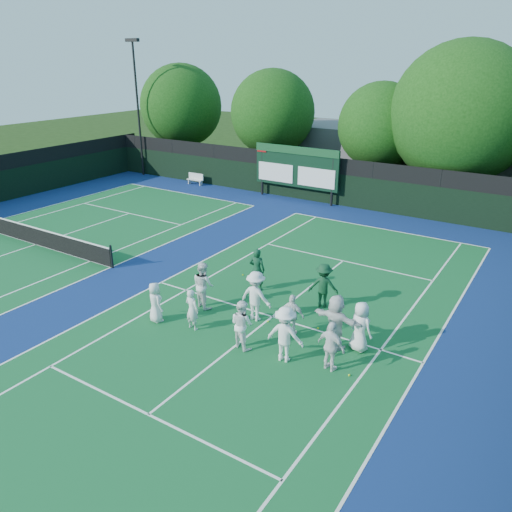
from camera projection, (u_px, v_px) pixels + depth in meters
The scene contains 31 objects.
ground at pixel (258, 329), 17.48m from camera, with size 120.00×120.00×0.00m, color #19330D.
court_apron at pixel (152, 280), 21.27m from camera, with size 34.00×32.00×0.01m, color navy.
near_court at pixel (272, 317), 18.26m from camera, with size 11.05×23.85×0.01m.
left_court at pixel (36, 244), 25.29m from camera, with size 11.05×23.85×0.01m.
back_fence at pixel (312, 181), 32.48m from camera, with size 34.00×0.08×3.00m.
scoreboard at pixel (296, 167), 32.35m from camera, with size 6.00×0.21×3.55m.
clubhouse at pixel (411, 158), 36.47m from camera, with size 18.00×6.00×4.00m, color #5C5B61.
light_pole_left at pixel (137, 93), 37.95m from camera, with size 1.20×0.30×10.12m.
tennis_net at pixel (35, 235), 25.11m from camera, with size 11.30×0.10×1.10m.
bench at pixel (196, 179), 36.99m from camera, with size 1.33×0.36×0.84m.
tree_a at pixel (183, 108), 40.85m from camera, with size 6.64×6.64×8.45m.
tree_b at pixel (275, 115), 36.48m from camera, with size 6.16×6.16×8.15m.
tree_c at pixel (383, 128), 32.48m from camera, with size 5.58×5.58×7.48m.
tree_d at pixel (464, 117), 29.67m from camera, with size 8.43×8.43×9.93m.
tennis_ball_0 at pixel (195, 301), 19.37m from camera, with size 0.07×0.07×0.07m, color #BCE01A.
tennis_ball_1 at pixel (268, 321), 17.88m from camera, with size 0.07×0.07×0.07m, color #BCE01A.
tennis_ball_3 at pixel (243, 275), 21.70m from camera, with size 0.07×0.07×0.07m, color #BCE01A.
tennis_ball_4 at pixel (318, 328), 17.44m from camera, with size 0.07×0.07×0.07m, color #BCE01A.
tennis_ball_5 at pixel (349, 375), 14.86m from camera, with size 0.07×0.07×0.07m, color #BCE01A.
player_front_0 at pixel (155, 302), 17.71m from camera, with size 0.73×0.48×1.49m, color white.
player_front_1 at pixel (192, 309), 17.20m from camera, with size 0.55×0.36×1.51m, color silver.
player_front_2 at pixel (242, 324), 16.09m from camera, with size 0.82×0.64×1.68m, color white.
player_front_3 at pixel (285, 334), 15.34m from camera, with size 1.19×0.68×1.84m, color white.
player_front_4 at pixel (331, 346), 14.89m from camera, with size 0.95×0.40×1.63m, color white.
player_back_0 at pixel (203, 285), 18.72m from camera, with size 0.87×0.68×1.80m, color white.
player_back_1 at pixel (256, 296), 17.75m from camera, with size 1.21×0.69×1.87m, color white.
player_back_2 at pixel (292, 315), 16.86m from camera, with size 0.87×0.36×1.48m, color white.
player_back_3 at pixel (336, 322), 16.04m from camera, with size 1.73×0.55×1.87m, color silver.
player_back_4 at pixel (360, 327), 15.92m from camera, with size 0.83×0.54×1.70m, color white.
coach_left at pixel (257, 270), 20.06m from camera, with size 0.65×0.43×1.79m, color #103C24.
coach_right at pixel (323, 286), 18.71m from camera, with size 1.13×0.65×1.75m, color #103B20.
Camera 1 is at (8.23, -12.88, 8.86)m, focal length 35.00 mm.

